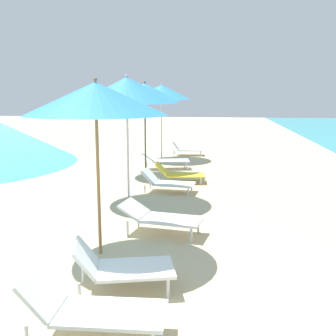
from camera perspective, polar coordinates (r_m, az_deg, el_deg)
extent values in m
cube|color=white|center=(4.32, -7.89, -19.39)|extent=(1.10, 0.62, 0.04)
cube|color=white|center=(4.42, -17.09, -16.16)|extent=(0.35, 0.60, 0.38)
cylinder|color=silver|center=(4.54, -1.34, -19.97)|extent=(0.04, 0.04, 0.27)
cylinder|color=silver|center=(4.81, -16.58, -18.59)|extent=(0.04, 0.04, 0.27)
cylinder|color=olive|center=(6.22, -9.64, -2.53)|extent=(0.05, 0.05, 2.12)
cone|color=#338CD8|center=(6.07, -10.02, 9.49)|extent=(2.09, 2.09, 0.48)
sphere|color=olive|center=(6.07, -10.10, 12.02)|extent=(0.06, 0.06, 0.06)
cube|color=white|center=(7.13, 0.53, -7.19)|extent=(1.12, 0.79, 0.04)
cube|color=white|center=(7.31, -4.78, -5.70)|extent=(0.51, 0.68, 0.26)
cylinder|color=silver|center=(7.31, 4.24, -8.01)|extent=(0.04, 0.04, 0.26)
cylinder|color=silver|center=(6.84, 3.26, -9.32)|extent=(0.04, 0.04, 0.26)
cylinder|color=silver|center=(7.63, -4.14, -7.22)|extent=(0.04, 0.04, 0.26)
cylinder|color=silver|center=(7.18, -5.65, -8.38)|extent=(0.04, 0.04, 0.26)
cube|color=white|center=(5.26, -4.59, -13.81)|extent=(1.08, 0.86, 0.04)
cube|color=white|center=(5.20, -11.39, -12.06)|extent=(0.42, 0.69, 0.35)
cylinder|color=silver|center=(5.60, -0.70, -13.92)|extent=(0.04, 0.04, 0.26)
cylinder|color=silver|center=(5.11, 0.01, -16.42)|extent=(0.04, 0.04, 0.26)
cylinder|color=silver|center=(5.59, -11.74, -14.18)|extent=(0.04, 0.04, 0.26)
cylinder|color=silver|center=(5.10, -12.24, -16.71)|extent=(0.04, 0.04, 0.26)
cylinder|color=silver|center=(9.28, -5.60, 2.10)|extent=(0.05, 0.05, 2.21)
cone|color=#338CD8|center=(9.19, -5.76, 10.73)|extent=(2.24, 2.24, 0.57)
sphere|color=silver|center=(9.19, -5.79, 12.69)|extent=(0.06, 0.06, 0.06)
cube|color=white|center=(10.19, 0.89, -2.22)|extent=(1.05, 0.69, 0.04)
cube|color=white|center=(10.30, -2.60, -1.08)|extent=(0.38, 0.62, 0.34)
cylinder|color=silver|center=(10.37, 3.32, -2.67)|extent=(0.04, 0.04, 0.19)
cylinder|color=silver|center=(9.91, 2.83, -3.29)|extent=(0.04, 0.04, 0.19)
cylinder|color=silver|center=(10.61, -2.51, -2.37)|extent=(0.04, 0.04, 0.19)
cylinder|color=silver|center=(10.15, -3.25, -2.96)|extent=(0.04, 0.04, 0.19)
cylinder|color=#4C4C51|center=(12.25, -3.18, 4.08)|extent=(0.05, 0.05, 2.20)
cone|color=#338CD8|center=(12.18, -3.24, 10.46)|extent=(2.08, 2.08, 0.53)
sphere|color=#4C4C51|center=(12.19, -3.26, 11.85)|extent=(0.06, 0.06, 0.06)
cube|color=white|center=(13.34, 0.48, 1.02)|extent=(1.23, 0.80, 0.04)
cube|color=white|center=(13.27, -2.84, 1.65)|extent=(0.53, 0.66, 0.31)
cylinder|color=silver|center=(13.65, 2.34, 0.61)|extent=(0.04, 0.04, 0.25)
cylinder|color=silver|center=(13.17, 2.60, 0.25)|extent=(0.04, 0.04, 0.25)
cylinder|color=silver|center=(13.56, -3.03, 0.54)|extent=(0.04, 0.04, 0.25)
cylinder|color=silver|center=(13.07, -2.97, 0.17)|extent=(0.04, 0.04, 0.25)
cube|color=yellow|center=(11.32, 2.48, -0.98)|extent=(1.06, 0.71, 0.04)
cube|color=yellow|center=(11.31, -0.89, -0.09)|extent=(0.39, 0.66, 0.33)
cylinder|color=silver|center=(11.62, 4.50, -1.29)|extent=(0.04, 0.04, 0.19)
cylinder|color=silver|center=(11.09, 4.59, -1.85)|extent=(0.04, 0.04, 0.19)
cylinder|color=silver|center=(11.63, -1.06, -1.25)|extent=(0.04, 0.04, 0.19)
cylinder|color=silver|center=(11.10, -1.23, -1.80)|extent=(0.04, 0.04, 0.19)
cylinder|color=silver|center=(15.27, -0.91, 5.36)|extent=(0.05, 0.05, 2.21)
cone|color=#338CD8|center=(15.21, -0.93, 10.52)|extent=(2.18, 2.18, 0.54)
sphere|color=silver|center=(15.22, -0.93, 11.65)|extent=(0.06, 0.06, 0.06)
cube|color=white|center=(16.33, 3.21, 2.53)|extent=(0.99, 0.62, 0.04)
cube|color=white|center=(16.33, 1.11, 3.20)|extent=(0.30, 0.58, 0.36)
cylinder|color=silver|center=(16.58, 4.53, 2.22)|extent=(0.04, 0.04, 0.19)
cylinder|color=silver|center=(16.12, 4.55, 1.98)|extent=(0.04, 0.04, 0.19)
cylinder|color=silver|center=(16.60, 0.91, 2.26)|extent=(0.04, 0.04, 0.19)
cylinder|color=silver|center=(16.14, 0.83, 2.02)|extent=(0.04, 0.04, 0.19)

